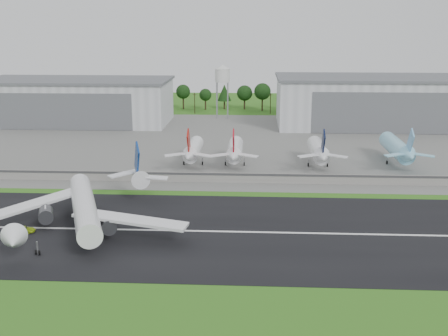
# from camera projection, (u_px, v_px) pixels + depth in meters

# --- Properties ---
(ground) EXTENTS (600.00, 600.00, 0.00)m
(ground) POSITION_uv_depth(u_px,v_px,m) (200.00, 247.00, 133.38)
(ground) COLOR #2E6217
(ground) RESTS_ON ground
(runway) EXTENTS (320.00, 60.00, 0.10)m
(runway) POSITION_uv_depth(u_px,v_px,m) (203.00, 231.00, 143.03)
(runway) COLOR black
(runway) RESTS_ON ground
(runway_centerline) EXTENTS (220.00, 1.00, 0.02)m
(runway_centerline) POSITION_uv_depth(u_px,v_px,m) (203.00, 231.00, 143.01)
(runway_centerline) COLOR white
(runway_centerline) RESTS_ON runway
(apron) EXTENTS (320.00, 150.00, 0.10)m
(apron) POSITION_uv_depth(u_px,v_px,m) (225.00, 142.00, 249.32)
(apron) COLOR slate
(apron) RESTS_ON ground
(blast_fence) EXTENTS (240.00, 0.61, 3.50)m
(blast_fence) POSITION_uv_depth(u_px,v_px,m) (215.00, 177.00, 186.06)
(blast_fence) COLOR gray
(blast_fence) RESTS_ON ground
(hangar_west) EXTENTS (97.00, 44.00, 23.20)m
(hangar_west) POSITION_uv_depth(u_px,v_px,m) (78.00, 101.00, 293.96)
(hangar_west) COLOR silver
(hangar_west) RESTS_ON ground
(hangar_east) EXTENTS (102.00, 47.00, 25.20)m
(hangar_east) POSITION_uv_depth(u_px,v_px,m) (377.00, 101.00, 285.67)
(hangar_east) COLOR silver
(hangar_east) RESTS_ON ground
(water_tower) EXTENTS (8.40, 8.40, 29.40)m
(water_tower) POSITION_uv_depth(u_px,v_px,m) (222.00, 74.00, 306.22)
(water_tower) COLOR #99999E
(water_tower) RESTS_ON ground
(utility_poles) EXTENTS (230.00, 3.00, 12.00)m
(utility_poles) POSITION_uv_depth(u_px,v_px,m) (232.00, 114.00, 326.64)
(utility_poles) COLOR black
(utility_poles) RESTS_ON ground
(treeline) EXTENTS (320.00, 16.00, 22.00)m
(treeline) POSITION_uv_depth(u_px,v_px,m) (233.00, 110.00, 341.14)
(treeline) COLOR black
(treeline) RESTS_ON ground
(main_airliner) EXTENTS (53.89, 57.50, 18.17)m
(main_airliner) POSITION_uv_depth(u_px,v_px,m) (83.00, 212.00, 143.00)
(main_airliner) COLOR white
(main_airliner) RESTS_ON runway
(ground_vehicle) EXTENTS (5.57, 2.86, 1.50)m
(ground_vehicle) POSITION_uv_depth(u_px,v_px,m) (25.00, 229.00, 142.10)
(ground_vehicle) COLOR #A2C717
(ground_vehicle) RESTS_ON runway
(parked_jet_red_a) EXTENTS (7.36, 31.29, 16.53)m
(parked_jet_red_a) POSITION_uv_depth(u_px,v_px,m) (193.00, 150.00, 206.33)
(parked_jet_red_a) COLOR white
(parked_jet_red_a) RESTS_ON ground
(parked_jet_red_b) EXTENTS (7.36, 31.29, 16.60)m
(parked_jet_red_b) POSITION_uv_depth(u_px,v_px,m) (235.00, 151.00, 205.52)
(parked_jet_red_b) COLOR white
(parked_jet_red_b) RESTS_ON ground
(parked_jet_navy) EXTENTS (7.36, 31.29, 16.77)m
(parked_jet_navy) POSITION_uv_depth(u_px,v_px,m) (319.00, 151.00, 203.91)
(parked_jet_navy) COLOR white
(parked_jet_navy) RESTS_ON ground
(parked_jet_skyblue) EXTENTS (7.36, 37.29, 17.00)m
(parked_jet_skyblue) POSITION_uv_depth(u_px,v_px,m) (398.00, 149.00, 207.19)
(parked_jet_skyblue) COLOR #8CD5F2
(parked_jet_skyblue) RESTS_ON ground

